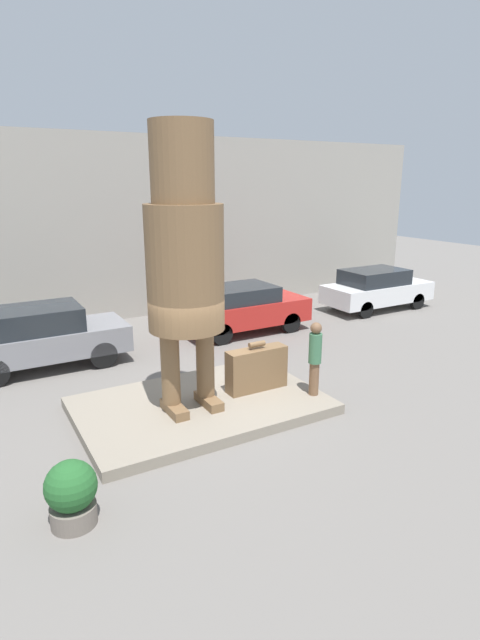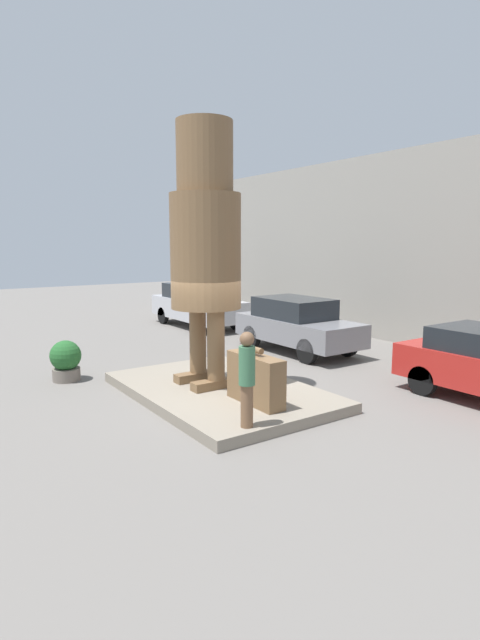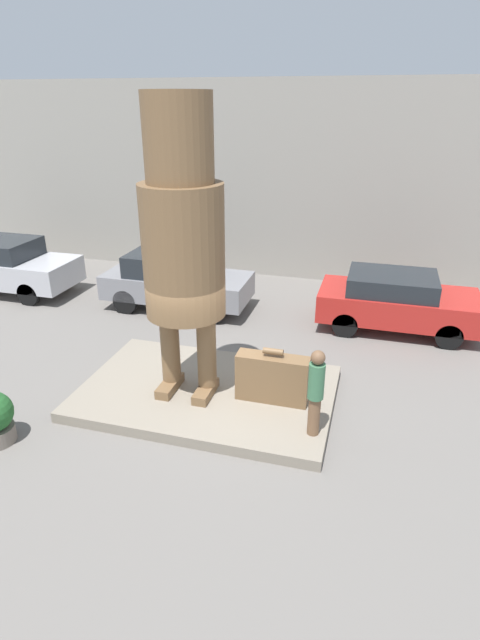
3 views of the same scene
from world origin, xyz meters
name	(u,v)px [view 2 (image 2 of 3)]	position (x,y,z in m)	size (l,w,h in m)	color
ground_plane	(220,396)	(0.00, 0.00, 0.00)	(60.00, 60.00, 0.00)	slate
pedestal	(220,391)	(0.00, 0.00, 0.11)	(5.09, 3.32, 0.21)	gray
building_backdrop	(451,249)	(0.00, 8.23, 3.12)	(28.00, 0.60, 6.24)	gray
statue_figure	(205,235)	(-0.32, -0.14, 3.46)	(1.50, 1.50, 5.54)	brown
giant_suitcase	(255,379)	(1.36, -0.05, 0.70)	(1.40, 0.40, 1.12)	brown
tourist	(247,375)	(2.29, -0.91, 1.11)	(0.28, 0.28, 1.63)	brown
parked_car_silver	(197,304)	(-8.23, 4.14, 0.89)	(4.59, 1.83, 1.68)	#B7B7BC
parked_car_grey	(297,324)	(-2.46, 4.32, 0.86)	(4.17, 1.76, 1.63)	gray
planter_pot	(66,360)	(-3.14, -2.40, 0.50)	(0.73, 0.73, 0.98)	#70665B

